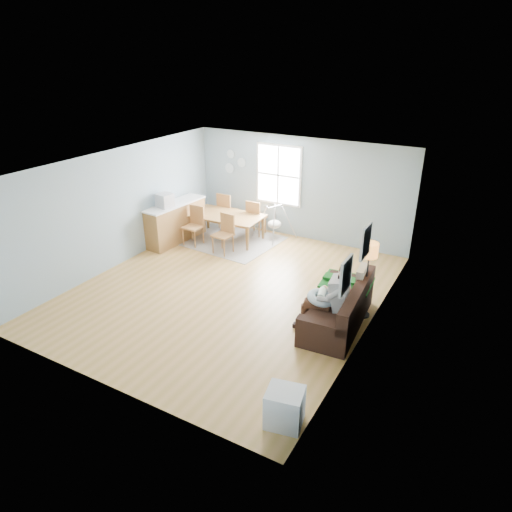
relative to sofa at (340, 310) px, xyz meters
The scene contains 22 objects.
room 3.29m from the sofa, behind, with size 8.40×9.40×3.90m.
window 4.94m from the sofa, 130.93° to the left, with size 1.32×0.08×1.62m.
pictures 1.86m from the sofa, 63.80° to the right, with size 0.05×1.34×0.74m.
wall_plates 5.97m from the sofa, 141.47° to the left, with size 0.67×0.02×0.66m.
sofa is the anchor object (origin of this frame).
green_throw 0.74m from the sofa, 100.63° to the left, with size 0.95×0.83×0.04m, color #155E20.
beige_pillow 0.74m from the sofa, 72.32° to the left, with size 0.13×0.48×0.48m, color tan.
father 0.54m from the sofa, 109.51° to the right, with size 1.02×0.52×1.38m.
nursing_pillow 0.54m from the sofa, 130.14° to the right, with size 0.52×0.52×0.14m, color #A5C0CE.
infant 0.59m from the sofa, 133.94° to the right, with size 0.19×0.39×0.14m.
toddler 0.47m from the sofa, 115.28° to the left, with size 0.54×0.28×0.84m.
floor_lamp 1.13m from the sofa, 60.69° to the left, with size 0.31×0.31×1.52m.
storage_cube 2.75m from the sofa, 86.22° to the right, with size 0.57×0.53×0.55m.
rug 4.81m from the sofa, 148.96° to the left, with size 2.71×2.06×0.01m, color gray.
dining_table 4.80m from the sofa, 148.96° to the left, with size 1.95×1.09×0.69m, color brown.
chair_sw 5.02m from the sofa, 158.34° to the left, with size 0.46×0.46×1.02m.
chair_se 4.09m from the sofa, 154.29° to the left, with size 0.49×0.49×0.99m.
chair_nw 5.55m from the sofa, 145.06° to the left, with size 0.48×0.48×1.05m.
chair_ne 4.73m from the sofa, 138.98° to the left, with size 0.45×0.45×1.00m.
counter 5.50m from the sofa, 161.40° to the left, with size 0.69×1.91×1.05m.
monitor 5.48m from the sofa, 165.03° to the left, with size 0.42×0.40×0.35m.
baby_swing 4.42m from the sofa, 133.19° to the left, with size 1.14×1.15×0.90m.
Camera 1 is at (4.70, -7.22, 4.73)m, focal length 32.00 mm.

